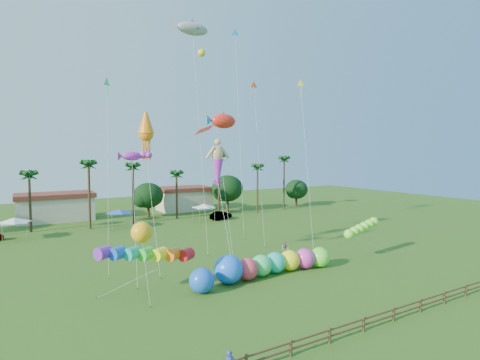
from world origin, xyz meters
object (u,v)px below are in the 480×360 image
spectator_b (285,249)px  caterpillar_inflatable (271,264)px  car_b (221,215)px  blue_ball (202,280)px

spectator_b → caterpillar_inflatable: size_ratio=0.14×
car_b → spectator_b: (-4.94, -25.19, 0.15)m
blue_ball → caterpillar_inflatable: bearing=6.6°
spectator_b → blue_ball: size_ratio=0.83×
spectator_b → car_b: bearing=111.8°
car_b → caterpillar_inflatable: (-10.04, -29.61, 0.37)m
spectator_b → blue_ball: 13.79m
car_b → blue_ball: size_ratio=2.07×
caterpillar_inflatable → blue_ball: caterpillar_inflatable is taller
spectator_b → blue_ball: (-12.73, -5.30, 0.18)m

